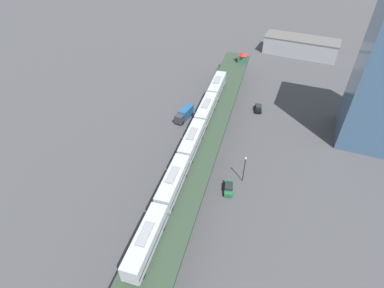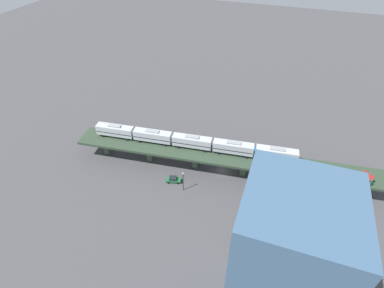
{
  "view_description": "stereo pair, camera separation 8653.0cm",
  "coord_description": "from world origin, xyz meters",
  "px_view_note": "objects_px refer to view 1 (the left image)",
  "views": [
    {
      "loc": [
        18.52,
        -56.18,
        48.63
      ],
      "look_at": [
        -0.3,
        -10.0,
        8.07
      ],
      "focal_mm": 28.0,
      "sensor_mm": 36.0,
      "label": 1
    },
    {
      "loc": [
        66.77,
        13.51,
        66.03
      ],
      "look_at": [
        -0.3,
        -10.0,
        8.07
      ],
      "focal_mm": 28.0,
      "sensor_mm": 36.0,
      "label": 2
    }
  ],
  "objects_px": {
    "delivery_truck": "(184,114)",
    "street_lamp": "(244,167)",
    "signal_hut": "(243,57)",
    "warehouse_building": "(301,46)",
    "street_car_black": "(258,108)",
    "street_car_green": "(229,187)",
    "subway_train": "(192,140)"
  },
  "relations": [
    {
      "from": "signal_hut",
      "to": "street_car_black",
      "type": "distance_m",
      "value": 21.5
    },
    {
      "from": "delivery_truck",
      "to": "street_lamp",
      "type": "height_order",
      "value": "street_lamp"
    },
    {
      "from": "signal_hut",
      "to": "street_car_green",
      "type": "bearing_deg",
      "value": -77.78
    },
    {
      "from": "street_car_green",
      "to": "subway_train",
      "type": "bearing_deg",
      "value": 164.76
    },
    {
      "from": "street_car_black",
      "to": "warehouse_building",
      "type": "height_order",
      "value": "warehouse_building"
    },
    {
      "from": "street_car_green",
      "to": "delivery_truck",
      "type": "bearing_deg",
      "value": 132.32
    },
    {
      "from": "warehouse_building",
      "to": "street_lamp",
      "type": "bearing_deg",
      "value": -92.28
    },
    {
      "from": "subway_train",
      "to": "warehouse_building",
      "type": "bearing_deg",
      "value": 79.49
    },
    {
      "from": "signal_hut",
      "to": "street_car_green",
      "type": "relative_size",
      "value": 0.75
    },
    {
      "from": "delivery_truck",
      "to": "signal_hut",
      "type": "bearing_deg",
      "value": 74.11
    },
    {
      "from": "subway_train",
      "to": "street_car_green",
      "type": "bearing_deg",
      "value": -15.24
    },
    {
      "from": "signal_hut",
      "to": "warehouse_building",
      "type": "relative_size",
      "value": 0.12
    },
    {
      "from": "street_car_black",
      "to": "delivery_truck",
      "type": "height_order",
      "value": "delivery_truck"
    },
    {
      "from": "subway_train",
      "to": "street_car_green",
      "type": "relative_size",
      "value": 13.2
    },
    {
      "from": "subway_train",
      "to": "street_lamp",
      "type": "xyz_separation_m",
      "value": [
        11.62,
        1.38,
        -5.01
      ]
    },
    {
      "from": "subway_train",
      "to": "signal_hut",
      "type": "bearing_deg",
      "value": 91.86
    },
    {
      "from": "street_car_black",
      "to": "street_lamp",
      "type": "height_order",
      "value": "street_lamp"
    },
    {
      "from": "signal_hut",
      "to": "subway_train",
      "type": "bearing_deg",
      "value": -88.14
    },
    {
      "from": "signal_hut",
      "to": "street_lamp",
      "type": "height_order",
      "value": "signal_hut"
    },
    {
      "from": "signal_hut",
      "to": "delivery_truck",
      "type": "xyz_separation_m",
      "value": [
        -8.49,
        -29.82,
        -6.61
      ]
    },
    {
      "from": "street_car_black",
      "to": "subway_train",
      "type": "bearing_deg",
      "value": -105.28
    },
    {
      "from": "subway_train",
      "to": "delivery_truck",
      "type": "relative_size",
      "value": 8.41
    },
    {
      "from": "street_car_green",
      "to": "street_car_black",
      "type": "xyz_separation_m",
      "value": [
        -0.98,
        33.92,
        0.0
      ]
    },
    {
      "from": "street_car_black",
      "to": "delivery_truck",
      "type": "bearing_deg",
      "value": -146.39
    },
    {
      "from": "delivery_truck",
      "to": "warehouse_building",
      "type": "bearing_deg",
      "value": 67.7
    },
    {
      "from": "warehouse_building",
      "to": "subway_train",
      "type": "bearing_deg",
      "value": -100.51
    },
    {
      "from": "street_car_green",
      "to": "street_lamp",
      "type": "xyz_separation_m",
      "value": [
        2.08,
        3.98,
        3.17
      ]
    },
    {
      "from": "subway_train",
      "to": "warehouse_building",
      "type": "xyz_separation_m",
      "value": [
        14.72,
        79.39,
        -5.7
      ]
    },
    {
      "from": "street_lamp",
      "to": "warehouse_building",
      "type": "bearing_deg",
      "value": 87.72
    },
    {
      "from": "street_lamp",
      "to": "signal_hut",
      "type": "bearing_deg",
      "value": 105.57
    },
    {
      "from": "subway_train",
      "to": "signal_hut",
      "type": "relative_size",
      "value": 17.53
    },
    {
      "from": "street_car_green",
      "to": "warehouse_building",
      "type": "xyz_separation_m",
      "value": [
        5.18,
        81.99,
        2.47
      ]
    }
  ]
}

